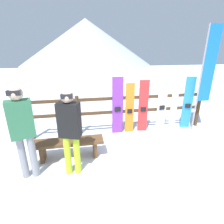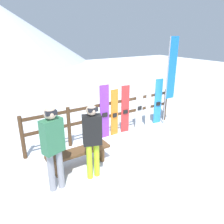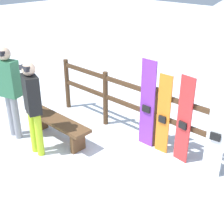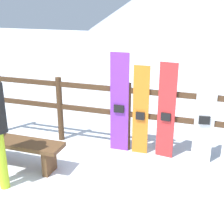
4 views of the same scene
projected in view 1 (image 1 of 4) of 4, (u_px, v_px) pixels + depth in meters
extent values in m
plane|color=white|center=(138.00, 165.00, 3.63)|extent=(40.00, 40.00, 0.00)
cone|color=#B2BCD1|center=(86.00, 42.00, 24.37)|extent=(18.00, 18.00, 6.00)
cylinder|color=#4C331E|center=(31.00, 119.00, 4.52)|extent=(0.10, 0.10, 1.12)
cylinder|color=#4C331E|center=(78.00, 116.00, 4.71)|extent=(0.10, 0.10, 1.12)
cylinder|color=#4C331E|center=(121.00, 113.00, 4.91)|extent=(0.10, 0.10, 1.12)
cylinder|color=#4C331E|center=(161.00, 111.00, 5.11)|extent=(0.10, 0.10, 1.12)
cylinder|color=#4C331E|center=(198.00, 108.00, 5.31)|extent=(0.10, 0.10, 1.12)
cube|color=#4C331E|center=(121.00, 112.00, 4.89)|extent=(4.80, 0.05, 0.08)
cube|color=#4C331E|center=(122.00, 98.00, 4.76)|extent=(4.80, 0.05, 0.08)
cube|color=brown|center=(69.00, 142.00, 3.76)|extent=(1.49, 0.36, 0.06)
cube|color=brown|center=(43.00, 153.00, 3.74)|extent=(0.08, 0.29, 0.37)
cube|color=brown|center=(95.00, 148.00, 3.93)|extent=(0.08, 0.29, 0.37)
cylinder|color=#B7D826|center=(68.00, 155.00, 3.28)|extent=(0.12, 0.12, 0.80)
cylinder|color=#B7D826|center=(77.00, 154.00, 3.31)|extent=(0.12, 0.12, 0.80)
cube|color=black|center=(69.00, 120.00, 3.05)|extent=(0.43, 0.32, 0.63)
sphere|color=#D8B293|center=(67.00, 97.00, 2.90)|extent=(0.22, 0.22, 0.22)
cube|color=black|center=(67.00, 96.00, 2.83)|extent=(0.19, 0.08, 0.08)
cylinder|color=gray|center=(23.00, 157.00, 3.18)|extent=(0.13, 0.13, 0.84)
cylinder|color=gray|center=(33.00, 156.00, 3.21)|extent=(0.13, 0.13, 0.84)
cube|color=#33724C|center=(21.00, 119.00, 2.94)|extent=(0.45, 0.33, 0.66)
sphere|color=#D8B293|center=(16.00, 94.00, 2.78)|extent=(0.23, 0.23, 0.23)
cube|color=black|center=(14.00, 93.00, 2.71)|extent=(0.20, 0.08, 0.08)
cube|color=purple|center=(118.00, 106.00, 4.76)|extent=(0.30, 0.03, 1.60)
cube|color=black|center=(118.00, 109.00, 4.76)|extent=(0.16, 0.03, 0.12)
cube|color=orange|center=(130.00, 109.00, 4.84)|extent=(0.25, 0.03, 1.42)
cube|color=black|center=(130.00, 111.00, 4.84)|extent=(0.14, 0.03, 0.12)
cube|color=red|center=(143.00, 107.00, 4.90)|extent=(0.27, 0.06, 1.49)
cube|color=black|center=(143.00, 109.00, 4.90)|extent=(0.15, 0.05, 0.12)
cube|color=white|center=(162.00, 105.00, 4.98)|extent=(0.29, 0.06, 1.53)
cube|color=black|center=(162.00, 108.00, 4.99)|extent=(0.16, 0.05, 0.12)
cube|color=white|center=(173.00, 102.00, 5.02)|extent=(0.09, 0.02, 1.66)
cube|color=white|center=(176.00, 102.00, 5.03)|extent=(0.09, 0.02, 1.66)
cube|color=#288CE0|center=(188.00, 103.00, 5.12)|extent=(0.28, 0.06, 1.54)
cube|color=black|center=(188.00, 106.00, 5.12)|extent=(0.16, 0.05, 0.12)
cylinder|color=#99999E|center=(200.00, 82.00, 4.72)|extent=(0.04, 0.04, 2.86)
cube|color=blue|center=(210.00, 65.00, 4.60)|extent=(0.36, 0.01, 1.98)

